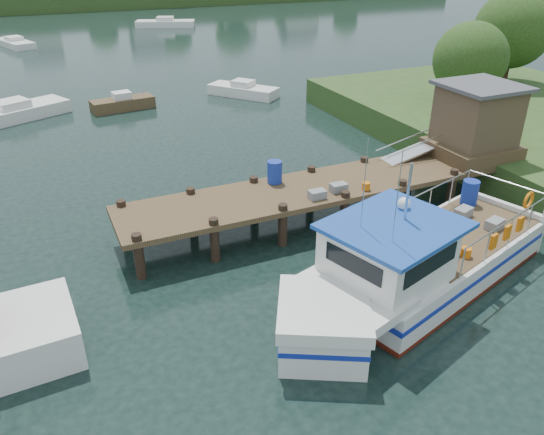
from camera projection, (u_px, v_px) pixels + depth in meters
name	position (u px, v px, depth m)	size (l,w,h in m)	color
ground_plane	(280.00, 226.00, 20.07)	(160.00, 160.00, 0.00)	black
dock	(426.00, 145.00, 21.41)	(16.60, 3.00, 4.78)	#4F3C25
lobster_boat	(412.00, 267.00, 15.81)	(10.96, 5.84, 5.33)	silver
moored_rowboat	(123.00, 103.00, 33.59)	(4.02, 1.78, 1.13)	#4F3C25
moored_far	(165.00, 23.00, 65.34)	(7.46, 4.79, 1.20)	silver
moored_a	(13.00, 113.00, 31.70)	(6.69, 4.67, 1.17)	silver
moored_b	(243.00, 90.00, 36.54)	(4.33, 4.85, 1.08)	silver
moored_c	(404.00, 84.00, 38.12)	(7.27, 3.33, 1.11)	silver
moored_d	(15.00, 43.00, 53.36)	(3.83, 6.19, 1.00)	silver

